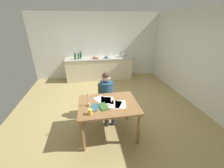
{
  "coord_description": "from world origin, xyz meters",
  "views": [
    {
      "loc": [
        -0.45,
        -3.36,
        2.25
      ],
      "look_at": [
        0.09,
        -0.29,
        0.85
      ],
      "focal_mm": 22.38,
      "sensor_mm": 36.0,
      "label": 1
    }
  ],
  "objects_px": {
    "book_magazine": "(95,107)",
    "bottle_wine_red": "(81,55)",
    "chair_at_table": "(106,98)",
    "teacup_on_counter": "(106,57)",
    "mixing_bowl": "(96,57)",
    "wine_glass_back_left": "(95,55)",
    "sink_unit": "(109,57)",
    "stovetop_kettle": "(122,55)",
    "book_cookery": "(103,106)",
    "candlestick": "(89,102)",
    "dining_table": "(108,108)",
    "wine_glass_by_kettle": "(98,54)",
    "bottle_oil": "(75,56)",
    "person_seated": "(107,94)",
    "coffee_mug": "(90,112)",
    "wine_glass_near_sink": "(100,54)",
    "wine_glass_back_right": "(92,55)",
    "bottle_vinegar": "(78,56)"
  },
  "relations": [
    {
      "from": "book_magazine",
      "to": "wine_glass_near_sink",
      "type": "relative_size",
      "value": 1.62
    },
    {
      "from": "person_seated",
      "to": "stovetop_kettle",
      "type": "relative_size",
      "value": 5.43
    },
    {
      "from": "chair_at_table",
      "to": "teacup_on_counter",
      "type": "relative_size",
      "value": 7.1
    },
    {
      "from": "person_seated",
      "to": "wine_glass_near_sink",
      "type": "distance_m",
      "value": 2.85
    },
    {
      "from": "wine_glass_by_kettle",
      "to": "chair_at_table",
      "type": "bearing_deg",
      "value": -90.54
    },
    {
      "from": "mixing_bowl",
      "to": "dining_table",
      "type": "bearing_deg",
      "value": -89.59
    },
    {
      "from": "book_cookery",
      "to": "wine_glass_back_left",
      "type": "distance_m",
      "value": 3.49
    },
    {
      "from": "book_magazine",
      "to": "wine_glass_back_right",
      "type": "bearing_deg",
      "value": 114.42
    },
    {
      "from": "mixing_bowl",
      "to": "wine_glass_back_left",
      "type": "relative_size",
      "value": 1.64
    },
    {
      "from": "bottle_vinegar",
      "to": "wine_glass_near_sink",
      "type": "bearing_deg",
      "value": 14.42
    },
    {
      "from": "person_seated",
      "to": "wine_glass_by_kettle",
      "type": "height_order",
      "value": "person_seated"
    },
    {
      "from": "book_cookery",
      "to": "stovetop_kettle",
      "type": "xyz_separation_m",
      "value": [
        1.15,
        3.33,
        0.24
      ]
    },
    {
      "from": "wine_glass_back_left",
      "to": "mixing_bowl",
      "type": "bearing_deg",
      "value": -80.51
    },
    {
      "from": "dining_table",
      "to": "candlestick",
      "type": "height_order",
      "value": "candlestick"
    },
    {
      "from": "chair_at_table",
      "to": "candlestick",
      "type": "height_order",
      "value": "candlestick"
    },
    {
      "from": "book_magazine",
      "to": "person_seated",
      "type": "bearing_deg",
      "value": 89.08
    },
    {
      "from": "candlestick",
      "to": "bottle_wine_red",
      "type": "bearing_deg",
      "value": 94.01
    },
    {
      "from": "sink_unit",
      "to": "stovetop_kettle",
      "type": "distance_m",
      "value": 0.54
    },
    {
      "from": "dining_table",
      "to": "wine_glass_back_right",
      "type": "relative_size",
      "value": 7.68
    },
    {
      "from": "chair_at_table",
      "to": "coffee_mug",
      "type": "relative_size",
      "value": 7.64
    },
    {
      "from": "book_magazine",
      "to": "teacup_on_counter",
      "type": "distance_m",
      "value": 3.25
    },
    {
      "from": "dining_table",
      "to": "mixing_bowl",
      "type": "xyz_separation_m",
      "value": [
        -0.02,
        3.15,
        0.32
      ]
    },
    {
      "from": "sink_unit",
      "to": "wine_glass_by_kettle",
      "type": "relative_size",
      "value": 2.34
    },
    {
      "from": "book_magazine",
      "to": "wine_glass_back_left",
      "type": "xyz_separation_m",
      "value": [
        0.21,
        3.47,
        0.26
      ]
    },
    {
      "from": "bottle_vinegar",
      "to": "teacup_on_counter",
      "type": "xyz_separation_m",
      "value": [
        1.08,
        -0.08,
        -0.06
      ]
    },
    {
      "from": "bottle_oil",
      "to": "dining_table",
      "type": "bearing_deg",
      "value": -75.4
    },
    {
      "from": "candlestick",
      "to": "coffee_mug",
      "type": "bearing_deg",
      "value": -85.58
    },
    {
      "from": "candlestick",
      "to": "wine_glass_by_kettle",
      "type": "relative_size",
      "value": 1.86
    },
    {
      "from": "book_magazine",
      "to": "wine_glass_back_left",
      "type": "relative_size",
      "value": 1.62
    },
    {
      "from": "chair_at_table",
      "to": "wine_glass_by_kettle",
      "type": "height_order",
      "value": "wine_glass_by_kettle"
    },
    {
      "from": "dining_table",
      "to": "teacup_on_counter",
      "type": "xyz_separation_m",
      "value": [
        0.39,
        3.08,
        0.32
      ]
    },
    {
      "from": "book_magazine",
      "to": "bottle_vinegar",
      "type": "bearing_deg",
      "value": 123.39
    },
    {
      "from": "candlestick",
      "to": "stovetop_kettle",
      "type": "xyz_separation_m",
      "value": [
        1.43,
        3.24,
        0.17
      ]
    },
    {
      "from": "candlestick",
      "to": "sink_unit",
      "type": "height_order",
      "value": "sink_unit"
    },
    {
      "from": "sink_unit",
      "to": "mixing_bowl",
      "type": "xyz_separation_m",
      "value": [
        -0.53,
        -0.08,
        0.03
      ]
    },
    {
      "from": "person_seated",
      "to": "wine_glass_back_right",
      "type": "xyz_separation_m",
      "value": [
        -0.23,
        2.83,
        0.33
      ]
    },
    {
      "from": "book_magazine",
      "to": "bottle_wine_red",
      "type": "height_order",
      "value": "bottle_wine_red"
    },
    {
      "from": "sink_unit",
      "to": "wine_glass_near_sink",
      "type": "height_order",
      "value": "sink_unit"
    },
    {
      "from": "book_cookery",
      "to": "stovetop_kettle",
      "type": "bearing_deg",
      "value": 56.52
    },
    {
      "from": "bottle_vinegar",
      "to": "stovetop_kettle",
      "type": "xyz_separation_m",
      "value": [
        1.74,
        0.07,
        -0.01
      ]
    },
    {
      "from": "chair_at_table",
      "to": "sink_unit",
      "type": "xyz_separation_m",
      "value": [
        0.46,
        2.54,
        0.45
      ]
    },
    {
      "from": "dining_table",
      "to": "wine_glass_near_sink",
      "type": "xyz_separation_m",
      "value": [
        0.16,
        3.38,
        0.38
      ]
    },
    {
      "from": "book_magazine",
      "to": "stovetop_kettle",
      "type": "height_order",
      "value": "stovetop_kettle"
    },
    {
      "from": "mixing_bowl",
      "to": "book_cookery",
      "type": "bearing_deg",
      "value": -91.55
    },
    {
      "from": "person_seated",
      "to": "sink_unit",
      "type": "relative_size",
      "value": 3.32
    },
    {
      "from": "person_seated",
      "to": "teacup_on_counter",
      "type": "xyz_separation_m",
      "value": [
        0.33,
        2.53,
        0.27
      ]
    },
    {
      "from": "book_cookery",
      "to": "candlestick",
      "type": "bearing_deg",
      "value": 146.96
    },
    {
      "from": "dining_table",
      "to": "teacup_on_counter",
      "type": "relative_size",
      "value": 9.8
    },
    {
      "from": "chair_at_table",
      "to": "sink_unit",
      "type": "distance_m",
      "value": 2.62
    },
    {
      "from": "dining_table",
      "to": "bottle_wine_red",
      "type": "relative_size",
      "value": 4.01
    }
  ]
}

